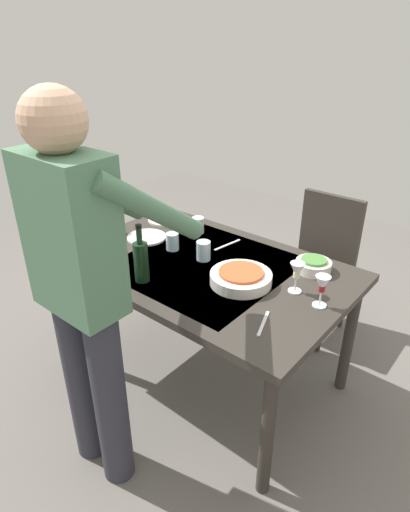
{
  "coord_description": "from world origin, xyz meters",
  "views": [
    {
      "loc": [
        -1.27,
        1.53,
        1.83
      ],
      "look_at": [
        0.0,
        0.0,
        0.79
      ],
      "focal_mm": 30.39,
      "sensor_mm": 36.0,
      "label": 1
    }
  ],
  "objects_px": {
    "serving_bowl_pasta": "(241,277)",
    "water_cup_far_right": "(203,251)",
    "wine_glass_left": "(322,286)",
    "person_server": "(84,286)",
    "wine_glass_right": "(297,272)",
    "dinner_plate_near": "(166,219)",
    "wine_bottle": "(141,260)",
    "dinner_plate_far": "(147,237)",
    "water_cup_far_left": "(198,225)",
    "water_cup_near_left": "(172,242)",
    "side_bowl_salad": "(313,265)",
    "chair_near": "(320,256)",
    "dining_table": "(205,276)",
    "water_cup_near_right": "(116,227)"
  },
  "relations": [
    {
      "from": "side_bowl_salad",
      "to": "dinner_plate_far",
      "type": "bearing_deg",
      "value": 15.96
    },
    {
      "from": "dining_table",
      "to": "side_bowl_salad",
      "type": "xyz_separation_m",
      "value": [
        -0.47,
        -0.3,
        0.11
      ]
    },
    {
      "from": "wine_glass_right",
      "to": "serving_bowl_pasta",
      "type": "height_order",
      "value": "wine_glass_right"
    },
    {
      "from": "person_server",
      "to": "water_cup_far_right",
      "type": "bearing_deg",
      "value": -85.97
    },
    {
      "from": "wine_bottle",
      "to": "serving_bowl_pasta",
      "type": "distance_m",
      "value": 0.49
    },
    {
      "from": "person_server",
      "to": "dinner_plate_near",
      "type": "distance_m",
      "value": 1.22
    },
    {
      "from": "wine_bottle",
      "to": "dinner_plate_far",
      "type": "distance_m",
      "value": 0.5
    },
    {
      "from": "chair_near",
      "to": "wine_bottle",
      "type": "relative_size",
      "value": 3.07
    },
    {
      "from": "serving_bowl_pasta",
      "to": "water_cup_far_right",
      "type": "bearing_deg",
      "value": -14.2
    },
    {
      "from": "dining_table",
      "to": "dinner_plate_far",
      "type": "distance_m",
      "value": 0.48
    },
    {
      "from": "dining_table",
      "to": "wine_bottle",
      "type": "xyz_separation_m",
      "value": [
        0.13,
        0.32,
        0.18
      ]
    },
    {
      "from": "wine_bottle",
      "to": "chair_near",
      "type": "bearing_deg",
      "value": -108.33
    },
    {
      "from": "wine_bottle",
      "to": "person_server",
      "type": "bearing_deg",
      "value": 109.02
    },
    {
      "from": "wine_bottle",
      "to": "side_bowl_salad",
      "type": "xyz_separation_m",
      "value": [
        -0.6,
        -0.62,
        -0.08
      ]
    },
    {
      "from": "chair_near",
      "to": "serving_bowl_pasta",
      "type": "height_order",
      "value": "chair_near"
    },
    {
      "from": "chair_near",
      "to": "dinner_plate_near",
      "type": "relative_size",
      "value": 3.96
    },
    {
      "from": "wine_bottle",
      "to": "dinner_plate_far",
      "type": "relative_size",
      "value": 1.29
    },
    {
      "from": "water_cup_far_right",
      "to": "water_cup_near_left",
      "type": "bearing_deg",
      "value": 4.76
    },
    {
      "from": "dining_table",
      "to": "chair_near",
      "type": "relative_size",
      "value": 1.63
    },
    {
      "from": "dining_table",
      "to": "person_server",
      "type": "bearing_deg",
      "value": 90.96
    },
    {
      "from": "chair_near",
      "to": "wine_glass_right",
      "type": "bearing_deg",
      "value": 106.38
    },
    {
      "from": "water_cup_near_left",
      "to": "dinner_plate_far",
      "type": "distance_m",
      "value": 0.22
    },
    {
      "from": "person_server",
      "to": "water_cup_far_left",
      "type": "distance_m",
      "value": 1.09
    },
    {
      "from": "dinner_plate_near",
      "to": "person_server",
      "type": "bearing_deg",
      "value": 119.57
    },
    {
      "from": "person_server",
      "to": "wine_glass_left",
      "type": "height_order",
      "value": "person_server"
    },
    {
      "from": "water_cup_far_right",
      "to": "side_bowl_salad",
      "type": "relative_size",
      "value": 0.58
    },
    {
      "from": "wine_bottle",
      "to": "wine_glass_left",
      "type": "xyz_separation_m",
      "value": [
        -0.77,
        -0.35,
        -0.01
      ]
    },
    {
      "from": "water_cup_near_right",
      "to": "dinner_plate_far",
      "type": "relative_size",
      "value": 0.41
    },
    {
      "from": "water_cup_far_left",
      "to": "dinner_plate_far",
      "type": "relative_size",
      "value": 0.42
    },
    {
      "from": "chair_near",
      "to": "dinner_plate_near",
      "type": "bearing_deg",
      "value": 33.78
    },
    {
      "from": "water_cup_near_left",
      "to": "water_cup_near_right",
      "type": "distance_m",
      "value": 0.41
    },
    {
      "from": "water_cup_near_left",
      "to": "side_bowl_salad",
      "type": "xyz_separation_m",
      "value": [
        -0.72,
        -0.28,
        -0.02
      ]
    },
    {
      "from": "wine_glass_left",
      "to": "side_bowl_salad",
      "type": "xyz_separation_m",
      "value": [
        0.17,
        -0.27,
        -0.07
      ]
    },
    {
      "from": "wine_glass_left",
      "to": "person_server",
      "type": "bearing_deg",
      "value": 50.97
    },
    {
      "from": "wine_glass_left",
      "to": "chair_near",
      "type": "bearing_deg",
      "value": -65.61
    },
    {
      "from": "wine_glass_left",
      "to": "water_cup_near_right",
      "type": "distance_m",
      "value": 1.3
    },
    {
      "from": "dinner_plate_far",
      "to": "water_cup_far_right",
      "type": "bearing_deg",
      "value": -178.98
    },
    {
      "from": "dining_table",
      "to": "water_cup_far_right",
      "type": "bearing_deg",
      "value": -42.25
    },
    {
      "from": "wine_bottle",
      "to": "dinner_plate_far",
      "type": "height_order",
      "value": "wine_bottle"
    },
    {
      "from": "chair_near",
      "to": "water_cup_far_left",
      "type": "relative_size",
      "value": 9.43
    },
    {
      "from": "wine_glass_left",
      "to": "side_bowl_salad",
      "type": "height_order",
      "value": "wine_glass_left"
    },
    {
      "from": "chair_near",
      "to": "person_server",
      "type": "height_order",
      "value": "person_server"
    },
    {
      "from": "dining_table",
      "to": "water_cup_near_left",
      "type": "relative_size",
      "value": 15.38
    },
    {
      "from": "dining_table",
      "to": "water_cup_far_left",
      "type": "xyz_separation_m",
      "value": [
        0.29,
        -0.29,
        0.12
      ]
    },
    {
      "from": "person_server",
      "to": "wine_glass_left",
      "type": "bearing_deg",
      "value": -129.03
    },
    {
      "from": "water_cup_near_left",
      "to": "side_bowl_salad",
      "type": "distance_m",
      "value": 0.77
    },
    {
      "from": "serving_bowl_pasta",
      "to": "side_bowl_salad",
      "type": "relative_size",
      "value": 1.67
    },
    {
      "from": "wine_glass_right",
      "to": "water_cup_near_right",
      "type": "bearing_deg",
      "value": 5.26
    },
    {
      "from": "person_server",
      "to": "water_cup_near_right",
      "type": "height_order",
      "value": "person_server"
    },
    {
      "from": "water_cup_near_right",
      "to": "side_bowl_salad",
      "type": "xyz_separation_m",
      "value": [
        -1.12,
        -0.34,
        -0.01
      ]
    }
  ]
}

